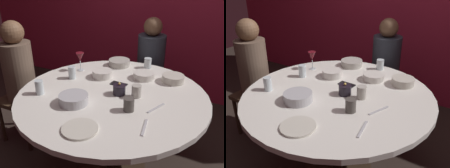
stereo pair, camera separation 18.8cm
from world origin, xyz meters
TOP-DOWN VIEW (x-y plane):
  - ground_plane at (0.00, 0.00)m, footprint 8.00×8.00m
  - dining_table at (0.00, 0.00)m, footprint 1.50×1.50m
  - seated_diner_left at (-0.98, 0.00)m, footprint 0.40×0.40m
  - seated_diner_back at (0.00, 0.98)m, footprint 0.40×0.40m
  - candle_holder at (0.06, 0.01)m, footprint 0.10×0.10m
  - wine_glass at (-0.48, 0.30)m, footprint 0.08×0.08m
  - dinner_plate at (0.04, -0.52)m, footprint 0.23×0.23m
  - cell_phone at (-0.02, 0.17)m, footprint 0.14×0.08m
  - bowl_serving_large at (-0.18, -0.27)m, footprint 0.21×0.21m
  - bowl_salad_center at (0.38, 0.42)m, footprint 0.19×0.19m
  - bowl_small_white at (-0.20, 0.57)m, footprint 0.21×0.21m
  - bowl_sauce_side at (-0.22, 0.24)m, footprint 0.18×0.18m
  - bowl_rice_portion at (0.13, 0.38)m, footprint 0.19×0.19m
  - cup_near_candle at (-0.50, -0.26)m, footprint 0.06×0.06m
  - cup_by_left_diner at (0.19, 0.03)m, footprint 0.07×0.07m
  - cup_by_right_diner at (-0.45, 0.10)m, footprint 0.07×0.07m
  - cup_center_front at (0.08, 0.64)m, footprint 0.07×0.07m
  - cup_far_edge at (0.22, -0.18)m, footprint 0.07×0.07m
  - fork_near_plate at (0.38, -0.07)m, footprint 0.08×0.17m
  - knife_near_plate at (0.39, -0.33)m, footprint 0.05×0.18m

SIDE VIEW (x-z plane):
  - ground_plane at x=0.00m, z-range 0.00..0.00m
  - dining_table at x=0.00m, z-range 0.24..0.98m
  - seated_diner_back at x=0.00m, z-range 0.14..1.31m
  - fork_near_plate at x=0.38m, z-range 0.74..0.75m
  - knife_near_plate at x=0.39m, z-range 0.74..0.75m
  - cell_phone at x=-0.02m, z-range 0.74..0.75m
  - dinner_plate at x=0.04m, z-range 0.74..0.76m
  - seated_diner_left at x=-0.98m, z-range 0.14..1.37m
  - bowl_rice_portion at x=0.13m, z-range 0.74..0.80m
  - bowl_small_white at x=-0.20m, z-range 0.74..0.81m
  - bowl_salad_center at x=0.38m, z-range 0.74..0.81m
  - bowl_sauce_side at x=-0.22m, z-range 0.74..0.81m
  - bowl_serving_large at x=-0.18m, z-range 0.74..0.81m
  - candle_holder at x=0.06m, z-range 0.73..0.83m
  - cup_far_edge at x=0.22m, z-range 0.74..0.84m
  - cup_center_front at x=0.08m, z-range 0.74..0.84m
  - cup_by_left_diner at x=0.19m, z-range 0.74..0.84m
  - cup_by_right_diner at x=-0.45m, z-range 0.74..0.85m
  - cup_near_candle at x=-0.50m, z-range 0.74..0.86m
  - wine_glass at x=-0.48m, z-range 0.78..0.96m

